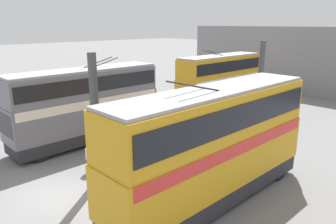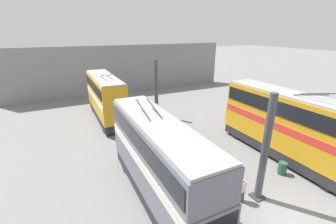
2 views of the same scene
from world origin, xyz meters
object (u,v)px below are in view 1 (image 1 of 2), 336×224
object	(u,v)px
person_aisle_foreground	(90,158)
bus_right_mid	(220,77)
oil_drum	(157,188)
bus_right_near	(86,101)
person_aisle_midway	(151,139)
bus_left_near	(214,140)
person_by_right_row	(104,137)

from	to	relation	value
person_aisle_foreground	bus_right_mid	bearing A→B (deg)	2.23
bus_right_mid	person_aisle_foreground	xyz separation A→B (m)	(-17.15, -4.31, -2.04)
person_aisle_foreground	oil_drum	distance (m)	4.69
bus_right_near	person_aisle_midway	world-z (taller)	bus_right_near
person_aisle_midway	oil_drum	world-z (taller)	person_aisle_midway
bus_right_near	oil_drum	xyz separation A→B (m)	(-1.62, -8.91, -2.45)
bus_right_near	bus_left_near	bearing A→B (deg)	-89.93
person_by_right_row	person_aisle_midway	world-z (taller)	person_aisle_midway
bus_right_mid	oil_drum	world-z (taller)	bus_right_mid
bus_right_near	person_aisle_foreground	world-z (taller)	bus_right_near
person_by_right_row	oil_drum	distance (m)	7.06
bus_right_near	bus_right_mid	distance (m)	14.72
bus_right_near	person_aisle_foreground	xyz separation A→B (m)	(-2.44, -4.31, -2.08)
bus_left_near	person_aisle_midway	world-z (taller)	bus_left_near
bus_right_mid	person_by_right_row	xyz separation A→B (m)	(-14.72, -2.04, -2.01)
bus_right_near	person_aisle_foreground	distance (m)	5.37
bus_right_mid	bus_left_near	bearing A→B (deg)	-143.34
bus_left_near	bus_right_near	distance (m)	10.95
person_aisle_foreground	oil_drum	size ratio (longest dim) A/B	1.74
person_aisle_foreground	bus_left_near	bearing A→B (deg)	-81.61
bus_right_near	person_aisle_foreground	bearing A→B (deg)	-119.49
bus_right_near	bus_right_mid	xyz separation A→B (m)	(14.72, 0.00, -0.04)
bus_left_near	person_aisle_foreground	world-z (taller)	bus_left_near
oil_drum	bus_left_near	bearing A→B (deg)	-51.33
bus_left_near	oil_drum	distance (m)	3.66
person_aisle_midway	oil_drum	xyz separation A→B (m)	(-3.34, -4.22, -0.52)
bus_left_near	bus_right_mid	xyz separation A→B (m)	(14.70, 10.94, -0.15)
bus_right_near	person_by_right_row	distance (m)	2.90
oil_drum	person_by_right_row	bearing A→B (deg)	76.78
person_aisle_midway	oil_drum	size ratio (longest dim) A/B	2.01
person_by_right_row	bus_left_near	bearing A→B (deg)	-89.59
bus_right_mid	person_aisle_foreground	world-z (taller)	bus_right_mid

